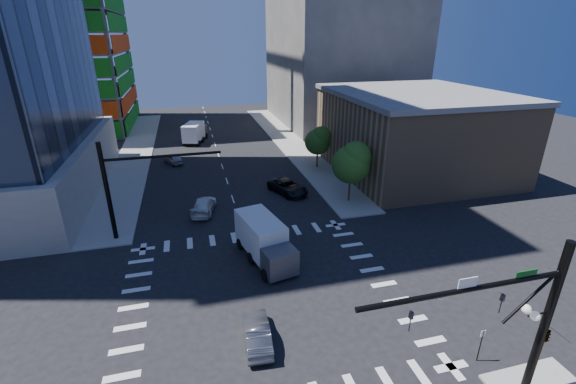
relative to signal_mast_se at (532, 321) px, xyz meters
name	(u,v)px	position (x,y,z in m)	size (l,w,h in m)	color
ground	(264,295)	(-10.60, 11.50, -5.01)	(160.00, 160.00, 0.00)	black
road_markings	(264,295)	(-10.60, 11.50, -5.00)	(20.00, 20.00, 0.01)	silver
sidewalk_ne	(289,142)	(1.90, 51.50, -4.93)	(5.00, 60.00, 0.15)	#97958F
sidewalk_nw	(136,153)	(-23.10, 51.50, -4.93)	(5.00, 60.00, 0.15)	#97958F
commercial_building	(414,132)	(14.40, 33.50, 0.31)	(20.50, 22.50, 10.60)	#8D7251
bg_building_ne	(339,52)	(16.40, 66.50, 8.99)	(24.00, 30.00, 28.00)	#5D5A53
signal_mast_se	(532,321)	(0.00, 0.00, 0.00)	(10.51, 2.48, 9.00)	black
signal_mast_nw	(124,182)	(-20.60, 23.00, 0.49)	(10.20, 0.40, 9.00)	black
tree_south	(353,162)	(2.03, 25.40, -0.32)	(4.16, 4.16, 6.82)	#382316
tree_north	(319,140)	(2.33, 37.40, -1.02)	(3.54, 3.52, 5.78)	#382316
no_parking_sign	(481,342)	(0.10, 2.50, -3.63)	(0.30, 0.06, 2.20)	black
car_nb_far	(288,187)	(-4.08, 29.67, -4.23)	(2.58, 5.60, 1.56)	black
car_sb_near	(204,205)	(-13.94, 26.85, -4.25)	(2.12, 5.22, 1.52)	silver
car_sb_mid	(174,159)	(-17.23, 44.61, -4.32)	(1.63, 4.04, 1.38)	#9E9EA5
car_sb_cross	(257,333)	(-11.90, 7.17, -4.30)	(1.50, 4.29, 1.41)	#57575D
box_truck_near	(266,245)	(-9.51, 15.94, -3.48)	(4.18, 7.03, 3.45)	black
box_truck_far	(195,133)	(-13.62, 56.18, -3.51)	(4.59, 6.97, 3.38)	black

